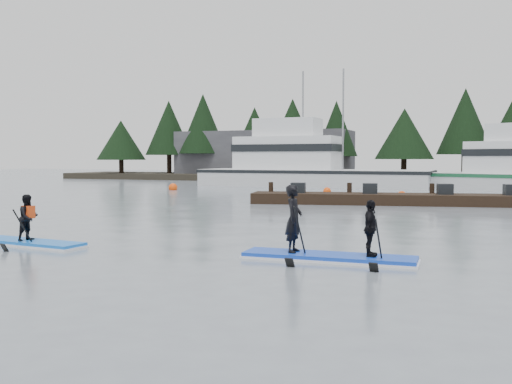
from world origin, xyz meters
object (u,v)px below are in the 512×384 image
(paddleboard_solo, at_px, (29,230))
(paddleboard_duo, at_px, (328,238))
(fishing_boat_large, at_px, (307,176))
(floating_dock, at_px, (412,199))

(paddleboard_solo, relative_size, paddleboard_duo, 0.86)
(fishing_boat_large, xyz_separation_m, floating_dock, (9.77, -15.38, -0.52))
(floating_dock, relative_size, paddleboard_solo, 4.70)
(fishing_boat_large, bearing_deg, paddleboard_solo, -84.92)
(fishing_boat_large, distance_m, paddleboard_solo, 32.12)
(floating_dock, distance_m, paddleboard_solo, 18.44)
(fishing_boat_large, xyz_separation_m, paddleboard_solo, (1.92, -32.06, -0.37))
(paddleboard_solo, bearing_deg, floating_dock, 69.72)
(fishing_boat_large, bearing_deg, floating_dock, -55.92)
(paddleboard_solo, height_order, paddleboard_duo, paddleboard_duo)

